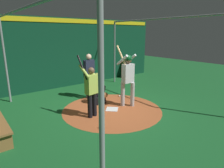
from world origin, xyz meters
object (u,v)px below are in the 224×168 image
(baseball_1, at_px, (100,127))
(home_plate, at_px, (112,109))
(batter, at_px, (128,75))
(bat_rack, at_px, (123,69))
(umpire, at_px, (89,73))
(catcher, at_px, (99,94))
(baseball_0, at_px, (119,96))
(visitor, at_px, (91,89))

(baseball_1, bearing_deg, home_plate, 127.90)
(batter, bearing_deg, bat_rack, 140.34)
(umpire, bearing_deg, catcher, -4.35)
(bat_rack, relative_size, baseball_0, 14.32)
(home_plate, xyz_separation_m, catcher, (-0.81, 0.02, 0.35))
(catcher, distance_m, umpire, 1.07)
(catcher, height_order, bat_rack, bat_rack)
(baseball_0, xyz_separation_m, baseball_1, (1.84, -2.31, 0.00))
(baseball_0, height_order, baseball_1, same)
(umpire, distance_m, baseball_0, 1.62)
(home_plate, distance_m, catcher, 0.88)
(home_plate, distance_m, visitor, 1.29)
(visitor, bearing_deg, baseball_0, 106.46)
(catcher, bearing_deg, visitor, -45.84)
(home_plate, xyz_separation_m, umpire, (-1.62, 0.08, 1.04))
(bat_rack, distance_m, baseball_0, 3.95)
(home_plate, height_order, bat_rack, bat_rack)
(home_plate, height_order, baseball_0, baseball_0)
(catcher, relative_size, bat_rack, 0.88)
(umpire, bearing_deg, visitor, -29.77)
(home_plate, relative_size, visitor, 0.21)
(home_plate, bearing_deg, visitor, -85.63)
(catcher, relative_size, baseball_0, 12.65)
(visitor, relative_size, bat_rack, 1.90)
(batter, xyz_separation_m, baseball_0, (-0.99, 0.46, -1.15))
(umpire, distance_m, bat_rack, 4.38)
(batter, relative_size, bat_rack, 2.11)
(batter, distance_m, bat_rack, 5.02)
(batter, relative_size, baseball_1, 30.25)
(umpire, relative_size, baseball_1, 25.09)
(visitor, bearing_deg, batter, 80.54)
(catcher, height_order, umpire, umpire)
(visitor, distance_m, bat_rack, 6.12)
(home_plate, xyz_separation_m, visitor, (0.07, -0.89, 0.94))
(baseball_0, bearing_deg, bat_rack, 136.30)
(batter, relative_size, umpire, 1.21)
(home_plate, height_order, batter, batter)
(catcher, distance_m, bat_rack, 4.85)
(bat_rack, xyz_separation_m, baseball_1, (4.67, -5.02, -0.45))
(home_plate, distance_m, baseball_1, 1.47)
(batter, height_order, visitor, batter)
(batter, bearing_deg, umpire, -160.20)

